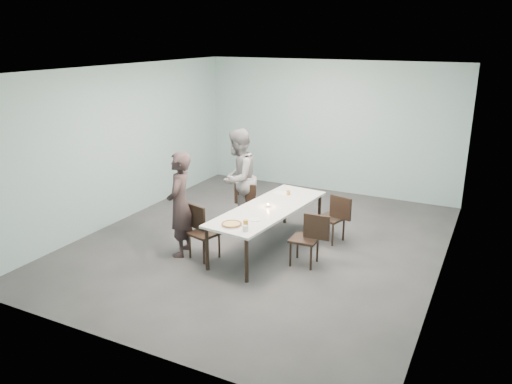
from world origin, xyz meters
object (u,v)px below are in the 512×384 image
at_px(table, 269,211).
at_px(chair_near_left, 201,228).
at_px(pizza, 232,224).
at_px(water_tumbler, 245,228).
at_px(diner_far, 238,178).
at_px(chair_far_left, 251,203).
at_px(tealight, 268,206).
at_px(chair_near_right, 309,236).
at_px(beer_glass, 246,225).
at_px(side_plate, 255,220).
at_px(diner_near, 180,204).
at_px(amber_tumbler, 288,193).
at_px(chair_far_right, 335,215).

bearing_deg(table, chair_near_left, -137.38).
distance_m(pizza, water_tumbler, 0.32).
bearing_deg(diner_far, chair_far_left, 77.63).
bearing_deg(pizza, tealight, 82.38).
relative_size(chair_far_left, pizza, 2.56).
bearing_deg(chair_near_right, beer_glass, 43.27).
xyz_separation_m(chair_near_left, chair_near_right, (1.71, 0.50, 0.00)).
xyz_separation_m(chair_far_left, side_plate, (0.75, -1.32, 0.25)).
distance_m(pizza, beer_glass, 0.28).
distance_m(chair_far_left, tealight, 0.99).
relative_size(side_plate, beer_glass, 1.20).
bearing_deg(diner_near, amber_tumbler, 124.71).
xyz_separation_m(chair_near_left, amber_tumbler, (0.88, 1.57, 0.29)).
relative_size(chair_far_left, tealight, 15.54).
xyz_separation_m(chair_near_left, pizza, (0.70, -0.21, 0.27)).
relative_size(diner_near, pizza, 5.15).
distance_m(chair_far_left, diner_far, 0.53).
xyz_separation_m(chair_near_right, tealight, (-0.87, 0.31, 0.27)).
bearing_deg(water_tumbler, tealight, 97.99).
height_order(side_plate, amber_tumbler, amber_tumbler).
relative_size(diner_near, side_plate, 9.73).
height_order(table, amber_tumbler, amber_tumbler).
distance_m(chair_far_right, water_tumbler, 2.07).
height_order(pizza, side_plate, pizza).
distance_m(chair_near_right, beer_glass, 1.11).
height_order(chair_far_left, diner_near, diner_near).
xyz_separation_m(chair_far_left, beer_glass, (0.81, -1.74, 0.32)).
bearing_deg(diner_near, chair_near_left, 80.90).
height_order(chair_near_left, diner_far, diner_far).
bearing_deg(diner_near, table, 106.92).
bearing_deg(chair_near_left, chair_far_right, 57.02).
bearing_deg(amber_tumbler, beer_glass, -87.16).
bearing_deg(chair_far_right, side_plate, 74.89).
height_order(tealight, amber_tumbler, amber_tumbler).
distance_m(diner_near, beer_glass, 1.34).
xyz_separation_m(diner_far, amber_tumbler, (1.02, 0.03, -0.15)).
relative_size(chair_far_right, pizza, 2.56).
xyz_separation_m(diner_near, beer_glass, (1.33, -0.21, -0.05)).
height_order(diner_far, pizza, diner_far).
xyz_separation_m(chair_far_left, diner_near, (-0.52, -1.53, 0.37)).
bearing_deg(diner_far, pizza, 24.57).
bearing_deg(chair_far_right, diner_far, 17.17).
height_order(chair_near_right, amber_tumbler, chair_near_right).
xyz_separation_m(table, water_tumbler, (0.14, -1.12, 0.10)).
relative_size(beer_glass, amber_tumbler, 1.88).
height_order(chair_far_left, chair_near_right, same).
distance_m(chair_far_left, beer_glass, 1.95).
bearing_deg(pizza, diner_near, 171.57).
relative_size(chair_near_left, diner_near, 0.50).
height_order(diner_near, amber_tumbler, diner_near).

